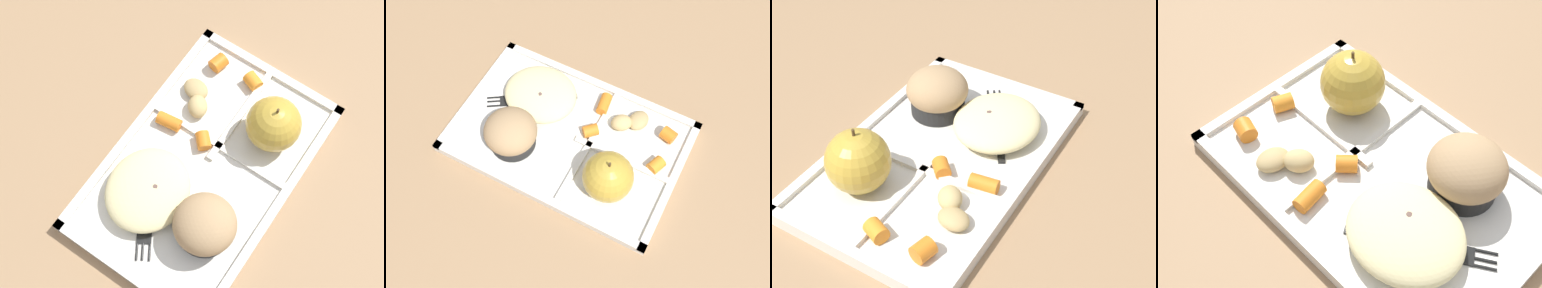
# 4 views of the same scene
# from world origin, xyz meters

# --- Properties ---
(ground) EXTENTS (6.00, 6.00, 0.00)m
(ground) POSITION_xyz_m (0.00, 0.00, 0.00)
(ground) COLOR #997551
(lunch_tray) EXTENTS (0.38, 0.25, 0.02)m
(lunch_tray) POSITION_xyz_m (-0.00, -0.00, 0.01)
(lunch_tray) COLOR silver
(lunch_tray) RESTS_ON ground
(green_apple) EXTENTS (0.08, 0.08, 0.09)m
(green_apple) POSITION_xyz_m (-0.10, 0.05, 0.05)
(green_apple) COLOR #B79333
(green_apple) RESTS_ON lunch_tray
(bran_muffin) EXTENTS (0.09, 0.09, 0.07)m
(bran_muffin) POSITION_xyz_m (0.08, 0.05, 0.04)
(bran_muffin) COLOR black
(bran_muffin) RESTS_ON lunch_tray
(carrot_slice_center) EXTENTS (0.03, 0.03, 0.02)m
(carrot_slice_center) POSITION_xyz_m (-0.15, -0.01, 0.02)
(carrot_slice_center) COLOR orange
(carrot_slice_center) RESTS_ON lunch_tray
(carrot_slice_large) EXTENTS (0.03, 0.03, 0.02)m
(carrot_slice_large) POSITION_xyz_m (-0.15, -0.07, 0.02)
(carrot_slice_large) COLOR orange
(carrot_slice_large) RESTS_ON lunch_tray
(carrot_slice_tilted) EXTENTS (0.03, 0.03, 0.02)m
(carrot_slice_tilted) POSITION_xyz_m (-0.03, -0.02, 0.02)
(carrot_slice_tilted) COLOR orange
(carrot_slice_tilted) RESTS_ON lunch_tray
(carrot_slice_back) EXTENTS (0.02, 0.04, 0.02)m
(carrot_slice_back) POSITION_xyz_m (-0.03, -0.08, 0.02)
(carrot_slice_back) COLOR orange
(carrot_slice_back) RESTS_ON lunch_tray
(potato_chunk_wedge) EXTENTS (0.04, 0.04, 0.02)m
(potato_chunk_wedge) POSITION_xyz_m (-0.09, -0.08, 0.02)
(potato_chunk_wedge) COLOR tan
(potato_chunk_wedge) RESTS_ON lunch_tray
(potato_chunk_corner) EXTENTS (0.05, 0.05, 0.02)m
(potato_chunk_corner) POSITION_xyz_m (-0.07, -0.06, 0.02)
(potato_chunk_corner) COLOR tan
(potato_chunk_corner) RESTS_ON lunch_tray
(egg_noodle_pile) EXTENTS (0.13, 0.11, 0.04)m
(egg_noodle_pile) POSITION_xyz_m (0.08, -0.04, 0.03)
(egg_noodle_pile) COLOR beige
(egg_noodle_pile) RESTS_ON lunch_tray
(meatball_front) EXTENTS (0.03, 0.03, 0.03)m
(meatball_front) POSITION_xyz_m (0.06, -0.03, 0.03)
(meatball_front) COLOR brown
(meatball_front) RESTS_ON lunch_tray
(meatball_back) EXTENTS (0.03, 0.03, 0.03)m
(meatball_back) POSITION_xyz_m (0.08, -0.04, 0.03)
(meatball_back) COLOR brown
(meatball_back) RESTS_ON lunch_tray
(meatball_side) EXTENTS (0.04, 0.04, 0.04)m
(meatball_side) POSITION_xyz_m (0.07, -0.03, 0.03)
(meatball_side) COLOR brown
(meatball_side) RESTS_ON lunch_tray
(plastic_fork) EXTENTS (0.14, 0.10, 0.00)m
(plastic_fork) POSITION_xyz_m (0.10, -0.03, 0.01)
(plastic_fork) COLOR black
(plastic_fork) RESTS_ON lunch_tray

